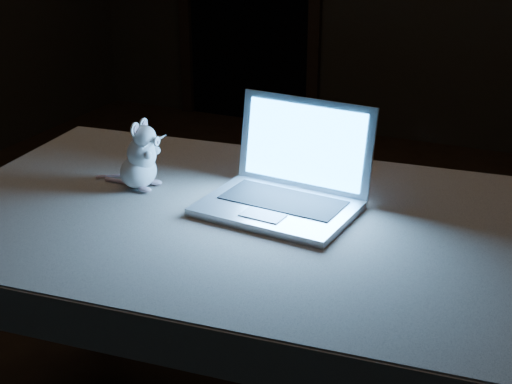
% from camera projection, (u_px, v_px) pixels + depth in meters
% --- Properties ---
extents(floor, '(5.00, 5.00, 0.00)m').
position_uv_depth(floor, '(234.00, 327.00, 2.84)').
color(floor, black).
rests_on(floor, ground).
extents(table, '(1.51, 1.05, 0.77)m').
position_uv_depth(table, '(230.00, 338.00, 2.10)').
color(table, black).
rests_on(table, floor).
extents(tablecloth, '(1.68, 1.24, 0.11)m').
position_uv_depth(tablecloth, '(207.00, 219.00, 2.04)').
color(tablecloth, '#B9A696').
rests_on(tablecloth, table).
extents(laptop, '(0.42, 0.38, 0.27)m').
position_uv_depth(laptop, '(278.00, 164.00, 1.89)').
color(laptop, silver).
rests_on(laptop, tablecloth).
extents(plush_mouse, '(0.16, 0.16, 0.20)m').
position_uv_depth(plush_mouse, '(137.00, 154.00, 2.07)').
color(plush_mouse, white).
rests_on(plush_mouse, tablecloth).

